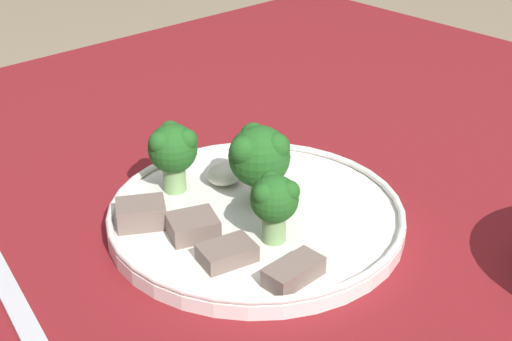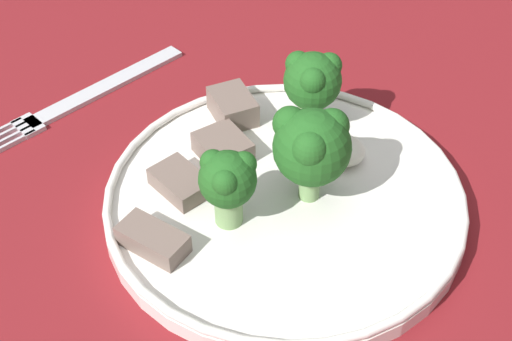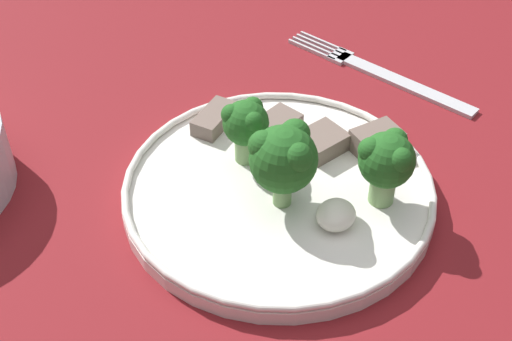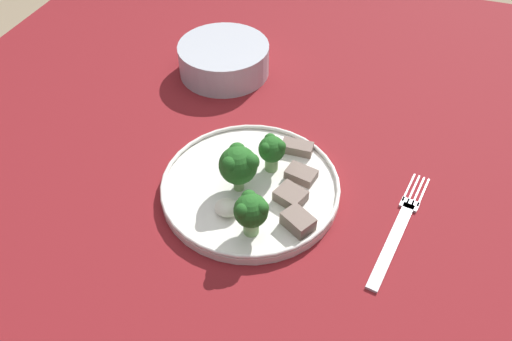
# 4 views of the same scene
# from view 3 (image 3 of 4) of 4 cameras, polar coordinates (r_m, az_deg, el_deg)

# --- Properties ---
(table) EXTENTS (1.17, 1.19, 0.71)m
(table) POSITION_cam_3_polar(r_m,az_deg,el_deg) (0.65, -6.28, -5.26)
(table) COLOR maroon
(table) RESTS_ON ground_plane
(dinner_plate) EXTENTS (0.24, 0.24, 0.02)m
(dinner_plate) POSITION_cam_3_polar(r_m,az_deg,el_deg) (0.56, 1.79, -1.60)
(dinner_plate) COLOR white
(dinner_plate) RESTS_ON table
(fork) EXTENTS (0.06, 0.21, 0.00)m
(fork) POSITION_cam_3_polar(r_m,az_deg,el_deg) (0.71, 9.88, 7.67)
(fork) COLOR silver
(fork) RESTS_ON table
(broccoli_floret_near_rim_left) EXTENTS (0.05, 0.05, 0.07)m
(broccoli_floret_near_rim_left) POSITION_cam_3_polar(r_m,az_deg,el_deg) (0.52, 2.31, 1.15)
(broccoli_floret_near_rim_left) COLOR #7FA866
(broccoli_floret_near_rim_left) RESTS_ON dinner_plate
(broccoli_floret_center_left) EXTENTS (0.04, 0.04, 0.06)m
(broccoli_floret_center_left) POSITION_cam_3_polar(r_m,az_deg,el_deg) (0.56, -0.82, 3.73)
(broccoli_floret_center_left) COLOR #7FA866
(broccoli_floret_center_left) RESTS_ON dinner_plate
(broccoli_floret_back_left) EXTENTS (0.04, 0.04, 0.06)m
(broccoli_floret_back_left) POSITION_cam_3_polar(r_m,az_deg,el_deg) (0.53, 10.41, 0.77)
(broccoli_floret_back_left) COLOR #7FA866
(broccoli_floret_back_left) RESTS_ON dinner_plate
(meat_slice_front_slice) EXTENTS (0.05, 0.04, 0.02)m
(meat_slice_front_slice) POSITION_cam_3_polar(r_m,az_deg,el_deg) (0.59, 5.28, 2.31)
(meat_slice_front_slice) COLOR #756056
(meat_slice_front_slice) RESTS_ON dinner_plate
(meat_slice_middle_slice) EXTENTS (0.05, 0.03, 0.01)m
(meat_slice_middle_slice) POSITION_cam_3_polar(r_m,az_deg,el_deg) (0.61, 1.64, 3.66)
(meat_slice_middle_slice) COLOR #756056
(meat_slice_middle_slice) RESTS_ON dinner_plate
(meat_slice_rear_slice) EXTENTS (0.05, 0.02, 0.01)m
(meat_slice_rear_slice) POSITION_cam_3_polar(r_m,az_deg,el_deg) (0.62, -3.34, 4.16)
(meat_slice_rear_slice) COLOR #756056
(meat_slice_rear_slice) RESTS_ON dinner_plate
(meat_slice_edge_slice) EXTENTS (0.05, 0.04, 0.02)m
(meat_slice_edge_slice) POSITION_cam_3_polar(r_m,az_deg,el_deg) (0.59, 9.63, 2.33)
(meat_slice_edge_slice) COLOR #756056
(meat_slice_edge_slice) RESTS_ON dinner_plate
(sauce_dollop) EXTENTS (0.03, 0.03, 0.02)m
(sauce_dollop) POSITION_cam_3_polar(r_m,az_deg,el_deg) (0.53, 6.47, -3.45)
(sauce_dollop) COLOR silver
(sauce_dollop) RESTS_ON dinner_plate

